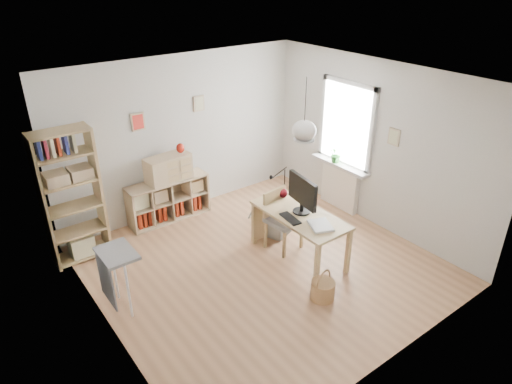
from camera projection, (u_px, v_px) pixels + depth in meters
ground at (263, 265)px, 6.69m from camera, size 4.50×4.50×0.00m
room_shell at (304, 130)px, 5.96m from camera, size 4.50×4.50×4.50m
window_unit at (347, 124)px, 7.60m from camera, size 0.07×1.16×1.46m
radiator at (340, 186)px, 8.10m from camera, size 0.10×0.80×0.80m
windowsill at (340, 165)px, 7.88m from camera, size 0.22×1.20×0.06m
desk at (300, 219)px, 6.57m from camera, size 0.70×1.50×0.75m
cube_shelf at (167, 202)px, 7.78m from camera, size 1.40×0.38×0.72m
tall_bookshelf at (70, 192)px, 6.38m from camera, size 0.80×0.38×2.00m
side_table at (113, 266)px, 5.54m from camera, size 0.40×0.55×0.85m
chair at (281, 216)px, 6.90m from camera, size 0.51×0.51×0.94m
wicker_basket at (323, 289)px, 5.97m from camera, size 0.32×0.32×0.44m
storage_chest at (276, 220)px, 7.48m from camera, size 0.72×0.77×0.58m
monitor at (302, 193)px, 6.43m from camera, size 0.25×0.63×0.55m
keyboard at (290, 218)px, 6.39m from camera, size 0.19×0.39×0.02m
task_lamp at (277, 180)px, 6.90m from camera, size 0.38×0.14×0.40m
yarn_ball at (283, 193)px, 6.95m from camera, size 0.14×0.14×0.14m
paper_tray at (320, 226)px, 6.20m from camera, size 0.39×0.42×0.03m
drawer_chest at (168, 168)px, 7.50m from camera, size 0.78×0.41×0.43m
red_vase at (180, 148)px, 7.50m from camera, size 0.14×0.14×0.16m
potted_plant at (336, 154)px, 7.85m from camera, size 0.30×0.28×0.29m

